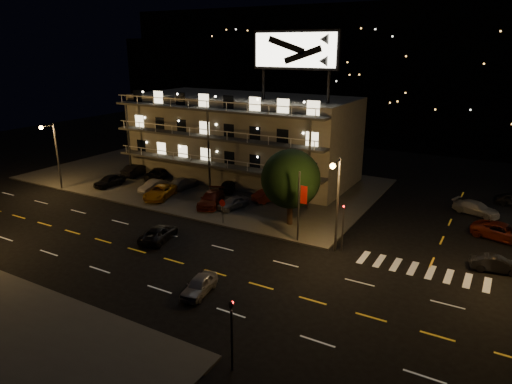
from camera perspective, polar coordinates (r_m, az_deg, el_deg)
The scene contains 26 objects.
ground at distance 36.34m, azimuth -7.77°, elevation -9.25°, with size 140.00×140.00×0.00m, color black.
curb_nw at distance 59.12m, azimuth -6.88°, elevation 1.61°, with size 44.00×24.00×0.15m, color #3E3E3B.
motel at distance 58.80m, azimuth -1.60°, elevation 6.92°, with size 28.00×13.80×18.10m.
hill_backdrop at distance 97.86m, azimuth 14.75°, elevation 14.38°, with size 120.00×25.00×24.00m.
streetlight_nw at distance 58.07m, azimuth -23.94°, elevation 4.87°, with size 0.44×1.92×8.00m.
streetlight_nc at distance 37.13m, azimuth 10.03°, elevation -0.47°, with size 0.44×1.92×8.00m.
signal_nw at distance 38.29m, azimuth 10.83°, elevation -3.75°, with size 0.20×0.27×4.60m.
signal_sw at distance 24.53m, azimuth -3.07°, elevation -16.61°, with size 0.20×0.27×4.60m.
banner_north at distance 39.23m, azimuth 5.46°, elevation -1.64°, with size 0.83×0.16×6.40m.
stop_sign at distance 43.66m, azimuth -4.21°, elevation -1.95°, with size 0.91×0.11×2.61m.
tree at distance 42.59m, azimuth 4.30°, elevation 1.44°, with size 5.77×5.56×7.27m.
lot_car_0 at distance 58.13m, azimuth -17.86°, elevation 1.36°, with size 1.63×4.04×1.38m, color black.
lot_car_1 at distance 54.82m, azimuth -12.79°, elevation 0.75°, with size 1.32×3.80×1.25m, color gray.
lot_car_2 at distance 52.10m, azimuth -11.91°, elevation -0.00°, with size 2.30×4.99×1.39m, color orange.
lot_car_3 at distance 48.81m, azimuth -5.62°, elevation -0.86°, with size 2.05×5.05×1.47m, color #5D1B0D.
lot_car_4 at distance 47.84m, azimuth -2.88°, elevation -1.32°, with size 1.47×3.65×1.24m, color gray.
lot_car_5 at distance 62.00m, azimuth -14.68°, elevation 2.71°, with size 1.61×4.61×1.52m, color black.
lot_car_6 at distance 60.00m, azimuth -12.02°, elevation 2.35°, with size 2.32×5.04×1.40m, color black.
lot_car_7 at distance 55.30m, azimuth -9.08°, elevation 1.15°, with size 1.80×4.43×1.29m, color gray.
lot_car_8 at distance 53.50m, azimuth -3.48°, elevation 0.81°, with size 1.59×3.95×1.35m, color black.
lot_car_9 at distance 49.99m, azimuth 1.73°, elevation -0.40°, with size 1.43×4.09×1.35m, color #5D1B0D.
side_car_0 at distance 39.55m, azimuth 27.86°, elevation -7.98°, with size 1.30×3.72×1.23m, color black.
side_car_1 at distance 45.97m, azimuth 28.54°, elevation -4.44°, with size 2.42×5.25×1.46m, color #5D1B0D.
side_car_2 at distance 51.61m, azimuth 25.82°, elevation -1.83°, with size 1.85×4.56×1.32m, color gray.
road_car_east at distance 32.47m, azimuth -7.11°, elevation -11.49°, with size 1.45×3.60×1.23m, color gray.
road_car_west at distance 41.36m, azimuth -12.05°, elevation -5.08°, with size 2.05×4.45×1.24m, color black.
Camera 1 is at (20.13, -25.42, 16.42)m, focal length 32.00 mm.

